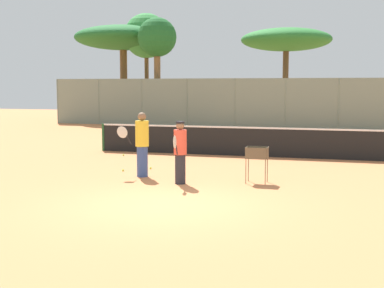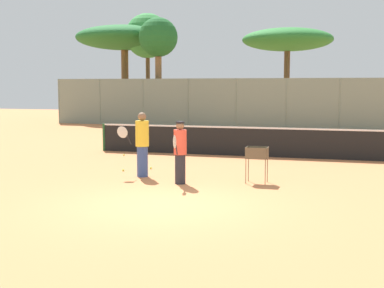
{
  "view_description": "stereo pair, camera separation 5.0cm",
  "coord_description": "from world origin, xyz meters",
  "px_view_note": "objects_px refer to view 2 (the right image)",
  "views": [
    {
      "loc": [
        3.79,
        -10.63,
        2.55
      ],
      "look_at": [
        -0.25,
        2.96,
        1.0
      ],
      "focal_mm": 50.0,
      "sensor_mm": 36.0,
      "label": 1
    },
    {
      "loc": [
        3.84,
        -10.62,
        2.55
      ],
      "look_at": [
        -0.25,
        2.96,
        1.0
      ],
      "focal_mm": 50.0,
      "sensor_mm": 36.0,
      "label": 2
    }
  ],
  "objects_px": {
    "tennis_net": "(242,141)",
    "player_red_cap": "(142,144)",
    "ball_cart": "(257,156)",
    "player_white_outfit": "(180,151)",
    "parked_car": "(201,114)"
  },
  "relations": [
    {
      "from": "tennis_net",
      "to": "ball_cart",
      "type": "distance_m",
      "value": 5.41
    },
    {
      "from": "tennis_net",
      "to": "ball_cart",
      "type": "relative_size",
      "value": 11.7
    },
    {
      "from": "player_white_outfit",
      "to": "player_red_cap",
      "type": "distance_m",
      "value": 1.57
    },
    {
      "from": "player_white_outfit",
      "to": "ball_cart",
      "type": "relative_size",
      "value": 1.72
    },
    {
      "from": "player_red_cap",
      "to": "parked_car",
      "type": "bearing_deg",
      "value": -95.88
    },
    {
      "from": "player_white_outfit",
      "to": "ball_cart",
      "type": "bearing_deg",
      "value": 107.8
    },
    {
      "from": "player_red_cap",
      "to": "parked_car",
      "type": "xyz_separation_m",
      "value": [
        -4.31,
        21.15,
        -0.27
      ]
    },
    {
      "from": "player_red_cap",
      "to": "ball_cart",
      "type": "relative_size",
      "value": 1.9
    },
    {
      "from": "tennis_net",
      "to": "parked_car",
      "type": "relative_size",
      "value": 2.65
    },
    {
      "from": "player_red_cap",
      "to": "ball_cart",
      "type": "height_order",
      "value": "player_red_cap"
    },
    {
      "from": "ball_cart",
      "to": "parked_car",
      "type": "xyz_separation_m",
      "value": [
        -7.57,
        21.19,
        -0.06
      ]
    },
    {
      "from": "ball_cart",
      "to": "parked_car",
      "type": "bearing_deg",
      "value": 109.67
    },
    {
      "from": "player_red_cap",
      "to": "parked_car",
      "type": "relative_size",
      "value": 0.43
    },
    {
      "from": "tennis_net",
      "to": "player_white_outfit",
      "type": "height_order",
      "value": "player_white_outfit"
    },
    {
      "from": "tennis_net",
      "to": "player_red_cap",
      "type": "xyz_separation_m",
      "value": [
        -1.8,
        -5.17,
        0.37
      ]
    }
  ]
}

